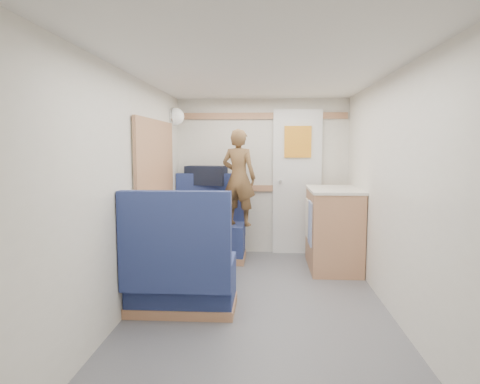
# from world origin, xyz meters

# --- Properties ---
(floor) EXTENTS (4.50, 4.50, 0.00)m
(floor) POSITION_xyz_m (0.00, 0.00, 0.00)
(floor) COLOR #515156
(floor) RESTS_ON ground
(ceiling) EXTENTS (4.50, 4.50, 0.00)m
(ceiling) POSITION_xyz_m (0.00, 0.00, 2.00)
(ceiling) COLOR silver
(ceiling) RESTS_ON wall_back
(wall_back) EXTENTS (2.20, 0.02, 2.00)m
(wall_back) POSITION_xyz_m (0.00, 2.25, 1.00)
(wall_back) COLOR silver
(wall_back) RESTS_ON floor
(wall_left) EXTENTS (0.02, 4.50, 2.00)m
(wall_left) POSITION_xyz_m (-1.10, 0.00, 1.00)
(wall_left) COLOR silver
(wall_left) RESTS_ON floor
(wall_right) EXTENTS (0.02, 4.50, 2.00)m
(wall_right) POSITION_xyz_m (1.10, 0.00, 1.00)
(wall_right) COLOR silver
(wall_right) RESTS_ON floor
(oak_trim_low) EXTENTS (2.15, 0.02, 0.08)m
(oak_trim_low) POSITION_xyz_m (0.00, 2.23, 0.85)
(oak_trim_low) COLOR #996845
(oak_trim_low) RESTS_ON wall_back
(oak_trim_high) EXTENTS (2.15, 0.02, 0.08)m
(oak_trim_high) POSITION_xyz_m (0.00, 2.23, 1.78)
(oak_trim_high) COLOR #996845
(oak_trim_high) RESTS_ON wall_back
(side_window) EXTENTS (0.04, 1.30, 0.72)m
(side_window) POSITION_xyz_m (-1.08, 1.00, 1.25)
(side_window) COLOR #B5BDA1
(side_window) RESTS_ON wall_left
(rear_door) EXTENTS (0.62, 0.12, 1.86)m
(rear_door) POSITION_xyz_m (0.45, 2.22, 0.97)
(rear_door) COLOR white
(rear_door) RESTS_ON wall_back
(dinette_table) EXTENTS (0.62, 0.92, 0.72)m
(dinette_table) POSITION_xyz_m (-0.65, 1.00, 0.57)
(dinette_table) COLOR white
(dinette_table) RESTS_ON floor
(bench_far) EXTENTS (0.90, 0.59, 1.05)m
(bench_far) POSITION_xyz_m (-0.65, 1.86, 0.30)
(bench_far) COLOR #17254A
(bench_far) RESTS_ON floor
(bench_near) EXTENTS (0.90, 0.59, 1.05)m
(bench_near) POSITION_xyz_m (-0.65, 0.14, 0.30)
(bench_near) COLOR #17254A
(bench_near) RESTS_ON floor
(ledge) EXTENTS (0.90, 0.14, 0.04)m
(ledge) POSITION_xyz_m (-0.65, 2.12, 0.88)
(ledge) COLOR #996845
(ledge) RESTS_ON bench_far
(dome_light) EXTENTS (0.20, 0.20, 0.20)m
(dome_light) POSITION_xyz_m (-1.04, 1.85, 1.75)
(dome_light) COLOR white
(dome_light) RESTS_ON wall_left
(galley_counter) EXTENTS (0.57, 0.92, 0.92)m
(galley_counter) POSITION_xyz_m (0.82, 1.55, 0.47)
(galley_counter) COLOR #996845
(galley_counter) RESTS_ON floor
(person) EXTENTS (0.48, 0.39, 1.15)m
(person) POSITION_xyz_m (-0.27, 1.74, 1.02)
(person) COLOR brown
(person) RESTS_ON bench_far
(duffel_bag) EXTENTS (0.55, 0.35, 0.24)m
(duffel_bag) POSITION_xyz_m (-0.72, 2.12, 1.02)
(duffel_bag) COLOR black
(duffel_bag) RESTS_ON ledge
(tray) EXTENTS (0.32, 0.40, 0.02)m
(tray) POSITION_xyz_m (-0.49, 0.66, 0.73)
(tray) COLOR white
(tray) RESTS_ON dinette_table
(orange_fruit) EXTENTS (0.08, 0.08, 0.08)m
(orange_fruit) POSITION_xyz_m (-0.43, 0.93, 0.78)
(orange_fruit) COLOR #EC580A
(orange_fruit) RESTS_ON tray
(cheese_block) EXTENTS (0.10, 0.06, 0.03)m
(cheese_block) POSITION_xyz_m (-0.58, 0.67, 0.75)
(cheese_block) COLOR #F3E18C
(cheese_block) RESTS_ON tray
(wine_glass) EXTENTS (0.08, 0.08, 0.17)m
(wine_glass) POSITION_xyz_m (-0.79, 1.05, 0.84)
(wine_glass) COLOR white
(wine_glass) RESTS_ON dinette_table
(tumbler_left) EXTENTS (0.07, 0.07, 0.11)m
(tumbler_left) POSITION_xyz_m (-0.88, 0.62, 0.77)
(tumbler_left) COLOR white
(tumbler_left) RESTS_ON dinette_table
(beer_glass) EXTENTS (0.06, 0.06, 0.09)m
(beer_glass) POSITION_xyz_m (-0.43, 0.97, 0.77)
(beer_glass) COLOR brown
(beer_glass) RESTS_ON dinette_table
(pepper_grinder) EXTENTS (0.03, 0.03, 0.09)m
(pepper_grinder) POSITION_xyz_m (-0.64, 1.13, 0.76)
(pepper_grinder) COLOR black
(pepper_grinder) RESTS_ON dinette_table
(salt_grinder) EXTENTS (0.03, 0.03, 0.08)m
(salt_grinder) POSITION_xyz_m (-0.64, 1.08, 0.76)
(salt_grinder) COLOR white
(salt_grinder) RESTS_ON dinette_table
(bread_loaf) EXTENTS (0.18, 0.27, 0.10)m
(bread_loaf) POSITION_xyz_m (-0.43, 1.38, 0.77)
(bread_loaf) COLOR brown
(bread_loaf) RESTS_ON dinette_table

